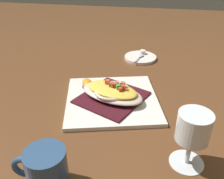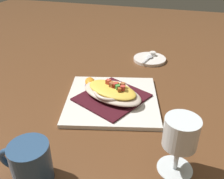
{
  "view_description": "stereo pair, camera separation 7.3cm",
  "coord_description": "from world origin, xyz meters",
  "views": [
    {
      "loc": [
        -0.62,
        -0.11,
        0.41
      ],
      "look_at": [
        0.0,
        0.0,
        0.04
      ],
      "focal_mm": 39.81,
      "sensor_mm": 36.0,
      "label": 1
    },
    {
      "loc": [
        -0.6,
        -0.18,
        0.41
      ],
      "look_at": [
        0.0,
        0.0,
        0.04
      ],
      "focal_mm": 39.81,
      "sensor_mm": 36.0,
      "label": 2
    }
  ],
  "objects": [
    {
      "name": "spoon",
      "position": [
        0.33,
        -0.06,
        0.02
      ],
      "size": [
        0.09,
        0.04,
        0.01
      ],
      "color": "silver",
      "rests_on": "creamer_saucer"
    },
    {
      "name": "square_plate",
      "position": [
        0.0,
        0.0,
        0.01
      ],
      "size": [
        0.33,
        0.33,
        0.01
      ],
      "primitive_type": "cube",
      "rotation": [
        0.0,
        0.0,
        0.25
      ],
      "color": "white",
      "rests_on": "ground_plane"
    },
    {
      "name": "ground_plane",
      "position": [
        0.0,
        0.0,
        0.0
      ],
      "size": [
        2.6,
        2.6,
        0.0
      ],
      "primitive_type": "plane",
      "color": "brown"
    },
    {
      "name": "orange_garnish",
      "position": [
        0.05,
        0.09,
        0.02
      ],
      "size": [
        0.07,
        0.06,
        0.02
      ],
      "color": "#462A6C",
      "rests_on": "square_plate"
    },
    {
      "name": "gratin_dish",
      "position": [
        0.0,
        -0.0,
        0.04
      ],
      "size": [
        0.17,
        0.22,
        0.05
      ],
      "color": "beige",
      "rests_on": "folded_napkin"
    },
    {
      "name": "stemmed_glass",
      "position": [
        -0.21,
        -0.2,
        0.09
      ],
      "size": [
        0.08,
        0.08,
        0.13
      ],
      "color": "white",
      "rests_on": "ground_plane"
    },
    {
      "name": "folded_napkin",
      "position": [
        0.0,
        0.0,
        0.01
      ],
      "size": [
        0.24,
        0.23,
        0.01
      ],
      "primitive_type": "cube",
      "rotation": [
        0.0,
        0.0,
        1.13
      ],
      "color": "#3F111A",
      "rests_on": "square_plate"
    },
    {
      "name": "creamer_cup_0",
      "position": [
        0.37,
        -0.07,
        0.02
      ],
      "size": [
        0.02,
        0.02,
        0.02
      ],
      "primitive_type": "cylinder",
      "color": "white",
      "rests_on": "creamer_saucer"
    },
    {
      "name": "creamer_saucer",
      "position": [
        0.34,
        -0.06,
        0.01
      ],
      "size": [
        0.13,
        0.13,
        0.01
      ],
      "primitive_type": "cylinder",
      "color": "white",
      "rests_on": "ground_plane"
    },
    {
      "name": "coffee_mug",
      "position": [
        -0.32,
        0.07,
        0.04
      ],
      "size": [
        0.08,
        0.11,
        0.09
      ],
      "color": "#2E4E74",
      "rests_on": "ground_plane"
    }
  ]
}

